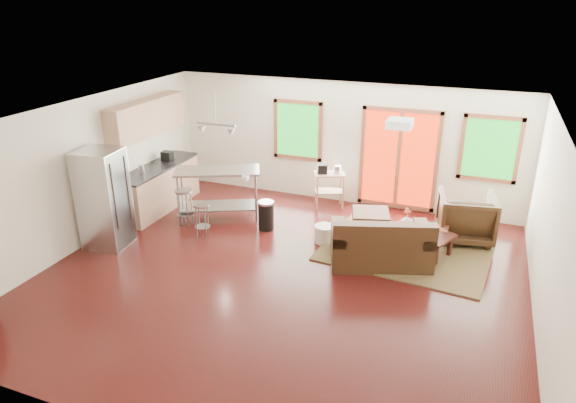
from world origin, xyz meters
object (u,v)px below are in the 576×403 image
(refrigerator, at_px, (104,199))
(coffee_table, at_px, (421,234))
(ottoman, at_px, (370,223))
(loveseat, at_px, (381,245))
(rug, at_px, (406,250))
(armchair, at_px, (466,215))
(island, at_px, (218,185))
(kitchen_cart, at_px, (329,178))

(refrigerator, bearing_deg, coffee_table, 10.89)
(ottoman, bearing_deg, loveseat, -69.10)
(rug, relative_size, armchair, 2.83)
(refrigerator, bearing_deg, ottoman, 19.49)
(coffee_table, distance_m, ottoman, 1.09)
(ottoman, height_order, island, island)
(armchair, distance_m, kitchen_cart, 2.87)
(loveseat, xyz_separation_m, armchair, (1.26, 1.47, 0.15))
(ottoman, xyz_separation_m, kitchen_cart, (-1.13, 0.96, 0.43))
(rug, relative_size, kitchen_cart, 2.94)
(rug, distance_m, refrigerator, 5.42)
(rug, height_order, armchair, armchair)
(coffee_table, height_order, ottoman, ottoman)
(coffee_table, xyz_separation_m, refrigerator, (-5.31, -1.72, 0.53))
(ottoman, xyz_separation_m, island, (-3.00, -0.42, 0.50))
(rug, bearing_deg, kitchen_cart, 142.81)
(island, distance_m, kitchen_cart, 2.33)
(armchair, height_order, refrigerator, refrigerator)
(coffee_table, relative_size, refrigerator, 0.68)
(loveseat, distance_m, island, 3.50)
(armchair, bearing_deg, island, -0.63)
(armchair, height_order, kitchen_cart, armchair)
(rug, relative_size, island, 1.59)
(armchair, xyz_separation_m, ottoman, (-1.67, -0.38, -0.27))
(coffee_table, bearing_deg, island, 179.77)
(coffee_table, distance_m, kitchen_cart, 2.56)
(refrigerator, bearing_deg, rug, 11.22)
(ottoman, distance_m, island, 3.07)
(ottoman, bearing_deg, rug, -32.07)
(coffee_table, bearing_deg, ottoman, 156.24)
(loveseat, bearing_deg, coffee_table, 30.02)
(loveseat, xyz_separation_m, refrigerator, (-4.73, -1.07, 0.54))
(rug, xyz_separation_m, armchair, (0.91, 0.86, 0.48))
(loveseat, height_order, coffee_table, loveseat)
(rug, height_order, loveseat, loveseat)
(coffee_table, relative_size, island, 0.68)
(coffee_table, bearing_deg, kitchen_cart, 146.68)
(rug, xyz_separation_m, loveseat, (-0.35, -0.61, 0.33))
(coffee_table, height_order, armchair, armchair)
(loveseat, distance_m, ottoman, 1.17)
(rug, xyz_separation_m, coffee_table, (0.23, 0.04, 0.35))
(island, bearing_deg, armchair, 9.75)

